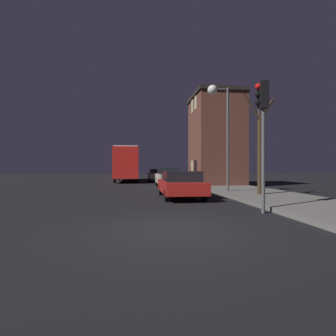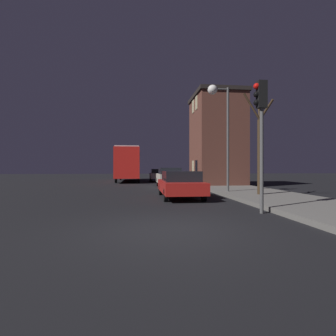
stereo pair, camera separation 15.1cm
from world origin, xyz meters
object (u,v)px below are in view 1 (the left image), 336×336
Objects in this scene: streetlamp at (219,110)px; bare_tree at (260,149)px; car_near_lane at (180,184)px; bus at (127,162)px; traffic_light at (262,119)px; car_mid_lane at (168,177)px; car_far_lane at (157,175)px.

streetlamp is 3.38m from bare_tree.
bus is at bearing 100.95° from car_near_lane.
traffic_light is 4.85m from bare_tree.
traffic_light is 1.00× the size of car_mid_lane.
streetlamp reaches higher than car_near_lane.
traffic_light reaches higher than car_mid_lane.
car_mid_lane is (-2.20, 5.63, -4.02)m from streetlamp.
bus is 3.65m from car_far_lane.
bare_tree is 1.14× the size of car_near_lane.
bare_tree is (2.04, 4.35, -0.69)m from traffic_light.
bare_tree reaches higher than bus.
traffic_light is at bearing -115.09° from bare_tree.
streetlamp is 5.02m from car_near_lane.
bus is (-5.17, 21.36, -0.98)m from traffic_light.
traffic_light is 12.20m from car_mid_lane.
bare_tree is 18.47m from bus.
car_near_lane is 15.99m from car_far_lane.
car_mid_lane is (3.48, -9.50, -1.35)m from bus.
bus is 2.25× the size of car_near_lane.
car_near_lane is at bearing 174.82° from bare_tree.
traffic_light is (-0.51, -6.22, -1.68)m from streetlamp.
car_near_lane is at bearing -148.57° from streetlamp.
car_far_lane is (3.30, -0.65, -1.41)m from bus.
car_mid_lane is at bearing 111.32° from streetlamp.
streetlamp is at bearing -69.43° from bus.
bus is at bearing 110.13° from car_mid_lane.
bus is 2.29× the size of car_mid_lane.
bare_tree is 16.90m from car_far_lane.
bus is 10.21m from car_mid_lane.
car_far_lane is at bearing 95.16° from traffic_light.
streetlamp reaches higher than bus.
bare_tree is at bearing -76.56° from car_far_lane.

